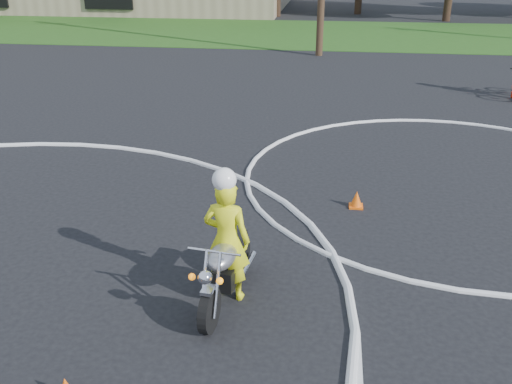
# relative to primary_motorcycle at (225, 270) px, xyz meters

# --- Properties ---
(grass_strip) EXTENTS (120.00, 10.00, 0.02)m
(grass_strip) POSITION_rel_primary_motorcycle_xyz_m (-4.37, 23.58, -0.46)
(grass_strip) COLOR #1E4714
(grass_strip) RESTS_ON ground
(course_markings) EXTENTS (19.05, 19.05, 0.12)m
(course_markings) POSITION_rel_primary_motorcycle_xyz_m (-2.20, 0.93, -0.46)
(course_markings) COLOR silver
(course_markings) RESTS_ON ground
(primary_motorcycle) EXTENTS (0.66, 1.84, 0.97)m
(primary_motorcycle) POSITION_rel_primary_motorcycle_xyz_m (0.00, 0.00, 0.00)
(primary_motorcycle) COLOR black
(primary_motorcycle) RESTS_ON ground
(rider_primary_grp) EXTENTS (0.64, 0.47, 1.80)m
(rider_primary_grp) POSITION_rel_primary_motorcycle_xyz_m (0.00, 0.13, 0.40)
(rider_primary_grp) COLOR yellow
(rider_primary_grp) RESTS_ON ground
(traffic_cones) EXTENTS (17.42, 14.80, 0.30)m
(traffic_cones) POSITION_rel_primary_motorcycle_xyz_m (2.98, -0.46, -0.34)
(traffic_cones) COLOR #F55D0C
(traffic_cones) RESTS_ON ground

